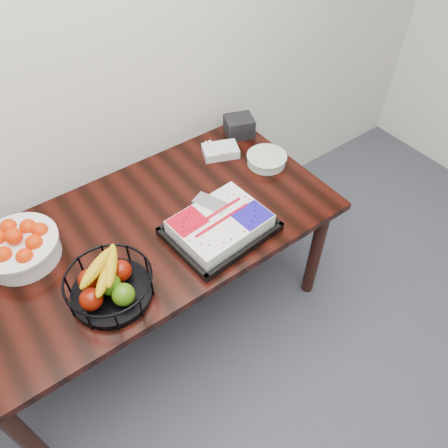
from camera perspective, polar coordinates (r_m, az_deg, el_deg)
table at (r=2.11m, az=-10.06°, el=-2.28°), size 1.80×0.90×0.75m
cake_tray at (r=1.97m, az=-0.52°, el=-0.19°), size 0.49×0.40×0.10m
tangerine_bowl at (r=2.04m, az=-25.37°, el=-2.25°), size 0.34×0.34×0.21m
fruit_basket at (r=1.79m, az=-14.75°, el=-7.60°), size 0.35×0.35×0.19m
plate_stack at (r=2.35m, az=5.58°, el=8.39°), size 0.21×0.21×0.05m
fork_bag at (r=2.40m, az=-0.46°, el=9.59°), size 0.22×0.18×0.06m
napkin_box at (r=2.53m, az=1.99°, el=12.63°), size 0.19×0.18×0.11m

